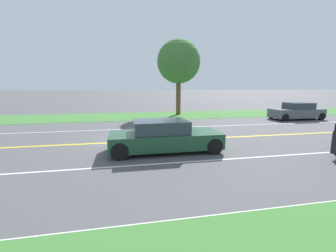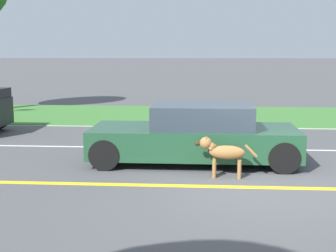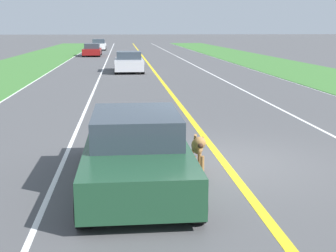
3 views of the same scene
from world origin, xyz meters
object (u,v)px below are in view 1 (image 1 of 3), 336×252
Objects in this scene: ego_car at (164,137)px; oncoming_car at (297,112)px; dog at (148,134)px; roadside_tree_left_near at (179,62)px.

ego_car is 1.09× the size of oncoming_car.
oncoming_car reaches higher than ego_car.
dog is at bearing -156.65° from ego_car.
oncoming_car is (-6.01, 13.30, 0.13)m from dog.
oncoming_car is at bearing 119.64° from ego_car.
roadside_tree_left_near reaches higher than oncoming_car.
roadside_tree_left_near is (-5.15, -9.05, 4.42)m from oncoming_car.
roadside_tree_left_near reaches higher than dog.
ego_car reaches higher than dog.
roadside_tree_left_near is (-11.16, 4.25, 4.55)m from dog.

